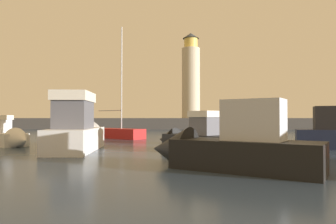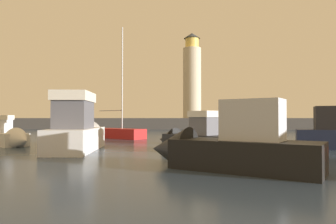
% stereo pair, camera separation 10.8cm
% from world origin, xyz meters
% --- Properties ---
extents(ground_plane, '(220.00, 220.00, 0.00)m').
position_xyz_m(ground_plane, '(0.00, 30.33, 0.00)').
color(ground_plane, '#2D3D51').
extents(breakwater, '(77.87, 6.62, 2.16)m').
position_xyz_m(breakwater, '(0.00, 60.67, 1.08)').
color(breakwater, '#423F3D').
rests_on(breakwater, ground_plane).
extents(lighthouse, '(3.57, 3.57, 16.99)m').
position_xyz_m(lighthouse, '(2.35, 60.67, 10.21)').
color(lighthouse, beige).
rests_on(lighthouse, breakwater).
extents(motorboat_0, '(6.73, 5.76, 2.67)m').
position_xyz_m(motorboat_0, '(-13.86, 22.36, 0.74)').
color(motorboat_0, white).
rests_on(motorboat_0, ground_plane).
extents(motorboat_3, '(5.48, 5.61, 2.82)m').
position_xyz_m(motorboat_3, '(0.17, 19.19, 0.78)').
color(motorboat_3, black).
rests_on(motorboat_3, ground_plane).
extents(motorboat_4, '(7.34, 5.54, 3.18)m').
position_xyz_m(motorboat_4, '(1.16, 11.74, 0.87)').
color(motorboat_4, black).
rests_on(motorboat_4, ground_plane).
extents(motorboat_5, '(2.96, 8.97, 4.09)m').
position_xyz_m(motorboat_5, '(-7.21, 19.62, 1.26)').
color(motorboat_5, white).
rests_on(motorboat_5, ground_plane).
extents(sailboat_moored, '(6.41, 5.50, 11.66)m').
position_xyz_m(sailboat_moored, '(-6.90, 31.51, 0.59)').
color(sailboat_moored, '#B21E1E').
rests_on(sailboat_moored, ground_plane).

